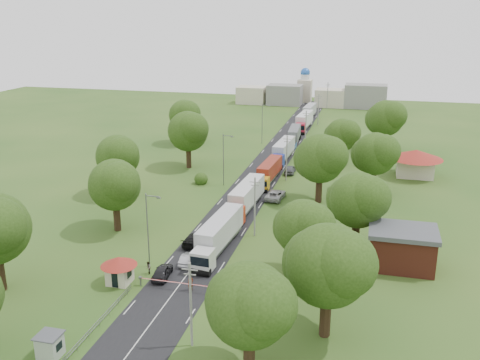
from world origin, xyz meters
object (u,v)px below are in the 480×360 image
(info_sign, at_px, (296,149))
(car_lane_front, at_px, (162,272))
(boom_barrier, at_px, (165,282))
(car_lane_mid, at_px, (188,259))
(pedestrian_near, at_px, (191,283))
(truck_0, at_px, (218,235))
(guard_booth, at_px, (119,267))

(info_sign, distance_m, car_lane_front, 58.05)
(boom_barrier, xyz_separation_m, car_lane_mid, (0.36, 7.00, -0.23))
(car_lane_front, xyz_separation_m, pedestrian_near, (4.45, -2.16, 0.18))
(boom_barrier, bearing_deg, truck_0, 75.49)
(guard_booth, distance_m, pedestrian_near, 9.03)
(info_sign, relative_size, car_lane_mid, 1.02)
(info_sign, xyz_separation_m, car_lane_front, (-7.91, -57.46, -2.22))
(guard_booth, distance_m, info_sign, 61.27)
(guard_booth, distance_m, car_lane_mid, 9.47)
(boom_barrier, distance_m, truck_0, 12.36)
(boom_barrier, distance_m, info_sign, 60.39)
(guard_booth, height_order, pedestrian_near, guard_booth)
(info_sign, height_order, truck_0, truck_0)
(car_lane_front, bearing_deg, guard_booth, 23.32)
(car_lane_mid, bearing_deg, truck_0, -121.34)
(info_sign, bearing_deg, truck_0, -94.14)
(car_lane_front, height_order, pedestrian_near, pedestrian_near)
(info_sign, bearing_deg, guard_booth, -101.68)
(guard_booth, bearing_deg, car_lane_front, 29.51)
(pedestrian_near, bearing_deg, car_lane_mid, 71.12)
(pedestrian_near, bearing_deg, car_lane_front, 112.75)
(car_lane_mid, bearing_deg, guard_booth, 46.22)
(boom_barrier, relative_size, car_lane_front, 2.01)
(car_lane_front, relative_size, pedestrian_near, 2.39)
(truck_0, height_order, pedestrian_near, truck_0)
(info_sign, height_order, car_lane_mid, info_sign)
(car_lane_mid, bearing_deg, info_sign, -98.93)
(guard_booth, relative_size, pedestrian_near, 2.29)
(car_lane_front, bearing_deg, car_lane_mid, -117.19)
(info_sign, height_order, pedestrian_near, info_sign)
(truck_0, xyz_separation_m, car_lane_front, (-4.43, -9.35, -1.52))
(car_lane_front, distance_m, pedestrian_near, 4.95)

